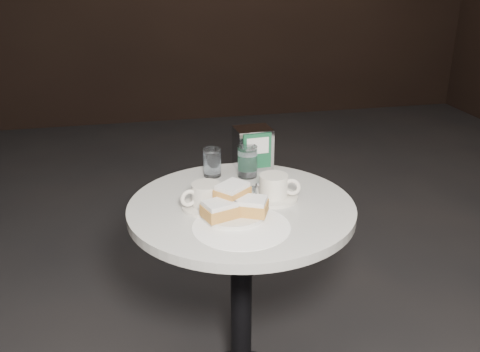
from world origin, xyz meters
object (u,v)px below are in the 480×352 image
object	(u,v)px
coffee_cup_right	(274,189)
water_glass_right	(247,162)
beignet_plate	(234,206)
napkin_dispenser	(253,148)
water_glass_left	(212,163)
cafe_table	(241,260)
coffee_cup_left	(206,198)

from	to	relation	value
coffee_cup_right	water_glass_right	xyz separation A→B (m)	(-0.04, 0.20, 0.02)
beignet_plate	napkin_dispenser	xyz separation A→B (m)	(0.15, 0.37, 0.04)
coffee_cup_right	water_glass_left	world-z (taller)	water_glass_left
water_glass_right	napkin_dispenser	distance (m)	0.09
cafe_table	coffee_cup_left	xyz separation A→B (m)	(-0.11, -0.00, 0.23)
coffee_cup_left	water_glass_left	world-z (taller)	water_glass_left
water_glass_left	coffee_cup_right	bearing A→B (deg)	-55.62
beignet_plate	coffee_cup_right	bearing A→B (deg)	33.10
beignet_plate	water_glass_right	bearing A→B (deg)	69.92
cafe_table	water_glass_right	size ratio (longest dim) A/B	6.84
cafe_table	napkin_dispenser	world-z (taller)	napkin_dispenser
coffee_cup_right	water_glass_right	bearing A→B (deg)	125.43
cafe_table	napkin_dispenser	size ratio (longest dim) A/B	5.06
coffee_cup_left	napkin_dispenser	size ratio (longest dim) A/B	1.28
cafe_table	coffee_cup_right	distance (m)	0.26
beignet_plate	napkin_dispenser	world-z (taller)	napkin_dispenser
beignet_plate	water_glass_left	world-z (taller)	water_glass_left
water_glass_left	napkin_dispenser	distance (m)	0.17
water_glass_left	water_glass_right	bearing A→B (deg)	-14.17
coffee_cup_right	napkin_dispenser	size ratio (longest dim) A/B	1.38
cafe_table	beignet_plate	world-z (taller)	beignet_plate
cafe_table	water_glass_left	distance (m)	0.35
coffee_cup_right	napkin_dispenser	world-z (taller)	napkin_dispenser
beignet_plate	water_glass_left	size ratio (longest dim) A/B	2.08
beignet_plate	water_glass_left	xyz separation A→B (m)	(-0.01, 0.33, 0.01)
cafe_table	coffee_cup_right	xyz separation A→B (m)	(0.11, 0.02, 0.23)
beignet_plate	coffee_cup_right	world-z (taller)	beignet_plate
beignet_plate	water_glass_right	size ratio (longest dim) A/B	1.89
water_glass_right	coffee_cup_right	bearing A→B (deg)	-78.88
napkin_dispenser	cafe_table	bearing A→B (deg)	-114.10
water_glass_right	cafe_table	bearing A→B (deg)	-107.67
coffee_cup_left	coffee_cup_right	size ratio (longest dim) A/B	0.93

